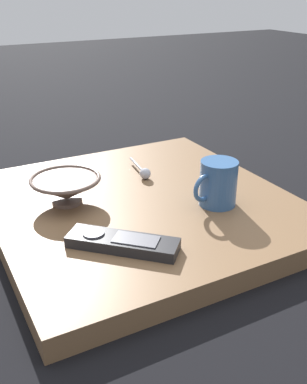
% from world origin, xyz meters
% --- Properties ---
extents(ground_plane, '(6.00, 6.00, 0.00)m').
position_xyz_m(ground_plane, '(0.00, 0.00, 0.00)').
color(ground_plane, black).
extents(table, '(0.61, 0.59, 0.04)m').
position_xyz_m(table, '(0.00, 0.00, 0.02)').
color(table, brown).
rests_on(table, ground).
extents(cereal_bowl, '(0.14, 0.14, 0.06)m').
position_xyz_m(cereal_bowl, '(-0.06, -0.14, 0.08)').
color(cereal_bowl, brown).
rests_on(cereal_bowl, table).
extents(coffee_mug, '(0.07, 0.11, 0.09)m').
position_xyz_m(coffee_mug, '(0.09, 0.12, 0.09)').
color(coffee_mug, '#33598C').
rests_on(coffee_mug, table).
extents(teaspoon, '(0.12, 0.03, 0.03)m').
position_xyz_m(teaspoon, '(-0.10, 0.06, 0.06)').
color(teaspoon, '#A3A5B2').
rests_on(teaspoon, table).
extents(tv_remote_near, '(0.17, 0.18, 0.02)m').
position_xyz_m(tv_remote_near, '(0.15, -0.11, 0.05)').
color(tv_remote_near, black).
rests_on(tv_remote_near, table).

